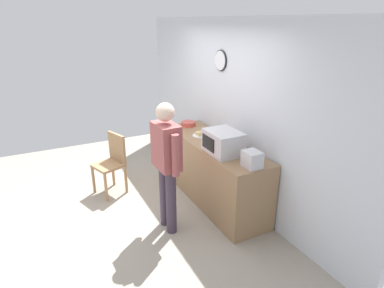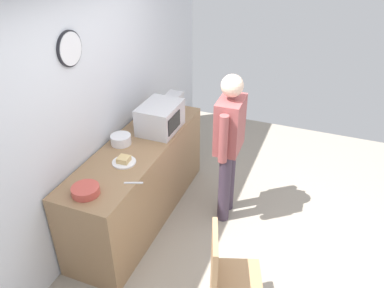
{
  "view_description": "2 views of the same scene",
  "coord_description": "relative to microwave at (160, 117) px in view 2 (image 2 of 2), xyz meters",
  "views": [
    {
      "loc": [
        3.98,
        -1.0,
        2.55
      ],
      "look_at": [
        0.31,
        0.85,
        0.97
      ],
      "focal_mm": 30.24,
      "sensor_mm": 36.0,
      "label": 1
    },
    {
      "loc": [
        -2.64,
        -0.53,
        2.96
      ],
      "look_at": [
        0.47,
        0.68,
        0.94
      ],
      "focal_mm": 35.82,
      "sensor_mm": 36.0,
      "label": 2
    }
  ],
  "objects": [
    {
      "name": "salad_bowl",
      "position": [
        -1.25,
        0.11,
        -0.11
      ],
      "size": [
        0.24,
        0.24,
        0.07
      ],
      "primitive_type": "cylinder",
      "color": "#C64C42",
      "rests_on": "kitchen_counter"
    },
    {
      "name": "person_standing",
      "position": [
        -0.02,
        -0.79,
        -0.09
      ],
      "size": [
        0.59,
        0.25,
        1.67
      ],
      "color": "#3F3243",
      "rests_on": "ground_plane"
    },
    {
      "name": "wooden_chair",
      "position": [
        -1.3,
        -1.17,
        -0.55
      ],
      "size": [
        0.51,
        0.51,
        0.94
      ],
      "color": "#A87F56",
      "rests_on": "ground_plane"
    },
    {
      "name": "kitchen_counter",
      "position": [
        -0.39,
        0.09,
        -0.61
      ],
      "size": [
        2.11,
        0.62,
        0.92
      ],
      "primitive_type": "cube",
      "color": "#93704C",
      "rests_on": "ground_plane"
    },
    {
      "name": "ground_plane",
      "position": [
        -0.66,
        -1.13,
        -1.07
      ],
      "size": [
        6.0,
        6.0,
        0.0
      ],
      "primitive_type": "plane",
      "color": "#9E9384"
    },
    {
      "name": "fork_utensil",
      "position": [
        0.18,
        0.36,
        -0.15
      ],
      "size": [
        0.14,
        0.12,
        0.01
      ],
      "primitive_type": "cube",
      "rotation": [
        0.0,
        0.0,
        2.45
      ],
      "color": "silver",
      "rests_on": "kitchen_counter"
    },
    {
      "name": "cereal_bowl",
      "position": [
        -0.42,
        0.25,
        -0.1
      ],
      "size": [
        0.21,
        0.21,
        0.1
      ],
      "primitive_type": "cylinder",
      "color": "white",
      "rests_on": "kitchen_counter"
    },
    {
      "name": "microwave",
      "position": [
        0.0,
        0.0,
        0.0
      ],
      "size": [
        0.5,
        0.39,
        0.3
      ],
      "color": "silver",
      "rests_on": "kitchen_counter"
    },
    {
      "name": "back_wall",
      "position": [
        -0.66,
        0.47,
        0.23
      ],
      "size": [
        5.4,
        0.13,
        2.6
      ],
      "color": "silver",
      "rests_on": "ground_plane"
    },
    {
      "name": "toaster",
      "position": [
        0.53,
        0.07,
        -0.05
      ],
      "size": [
        0.22,
        0.18,
        0.2
      ],
      "primitive_type": "cube",
      "color": "silver",
      "rests_on": "kitchen_counter"
    },
    {
      "name": "sandwich_plate",
      "position": [
        -0.72,
        0.04,
        -0.13
      ],
      "size": [
        0.23,
        0.23,
        0.07
      ],
      "color": "white",
      "rests_on": "kitchen_counter"
    },
    {
      "name": "spoon_utensil",
      "position": [
        -0.97,
        -0.2,
        -0.15
      ],
      "size": [
        0.08,
        0.17,
        0.01
      ],
      "primitive_type": "cube",
      "rotation": [
        0.0,
        0.0,
        1.95
      ],
      "color": "silver",
      "rests_on": "kitchen_counter"
    }
  ]
}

